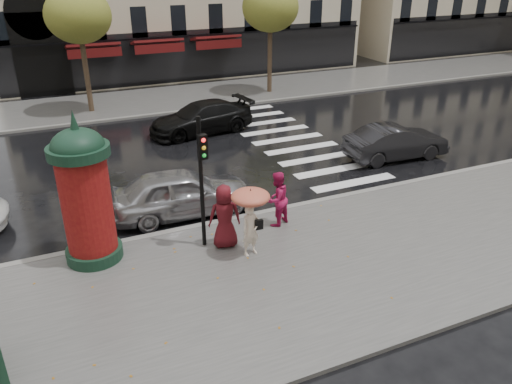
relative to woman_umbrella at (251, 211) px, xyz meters
name	(u,v)px	position (x,y,z in m)	size (l,w,h in m)	color
ground	(254,273)	(-0.25, -0.76, -1.50)	(160.00, 160.00, 0.00)	black
near_sidewalk	(261,281)	(-0.25, -1.26, -1.44)	(90.00, 7.00, 0.12)	#474744
far_sidewalk	(125,104)	(-0.25, 18.24, -1.44)	(90.00, 6.00, 0.12)	#474744
near_kerb	(217,223)	(-0.25, 2.24, -1.43)	(90.00, 0.25, 0.14)	slate
far_kerb	(135,117)	(-0.25, 15.24, -1.43)	(90.00, 0.25, 0.14)	slate
zebra_crossing	(288,139)	(5.75, 8.84, -1.50)	(3.60, 11.75, 0.01)	silver
tree_far_left	(78,16)	(-2.25, 17.24, 3.67)	(3.40, 3.40, 6.64)	#38281C
tree_far_right	(270,8)	(8.75, 17.24, 3.67)	(3.40, 3.40, 6.64)	#38281C
woman_umbrella	(251,211)	(0.00, 0.00, 0.00)	(1.09, 1.09, 2.09)	#F9E5CD
woman_red	(277,199)	(1.46, 1.30, -0.48)	(0.87, 0.68, 1.80)	#B3164C
man_burgundy	(225,216)	(-0.51, 0.73, -0.41)	(0.95, 0.62, 1.95)	#561118
morris_column	(85,192)	(-4.15, 1.64, 0.70)	(1.61, 1.61, 4.35)	black
traffic_light	(202,171)	(-1.06, 0.96, 1.02)	(0.26, 0.37, 3.96)	black
car_silver	(181,192)	(-1.06, 3.44, -0.69)	(1.91, 4.75, 1.62)	#99999D
car_darkgrey	(396,142)	(8.82, 4.71, -0.76)	(1.56, 4.48, 1.48)	black
car_black	(201,118)	(2.28, 11.44, -0.75)	(2.11, 5.20, 1.51)	black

